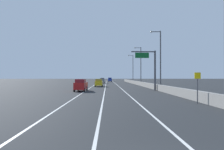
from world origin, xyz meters
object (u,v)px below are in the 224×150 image
at_px(car_red_0, 81,85).
at_px(car_gray_2, 102,81).
at_px(speed_advisory_sign, 197,85).
at_px(lamp_post_right_fourth, 132,67).
at_px(lamp_post_right_near, 223,31).
at_px(overhead_sign_gantry, 151,65).
at_px(lamp_post_right_third, 140,64).
at_px(car_yellow_1, 99,83).
at_px(car_blue_3, 110,80).
at_px(lamp_post_right_second, 159,56).

xyz_separation_m(car_red_0, car_gray_2, (2.67, 41.76, -0.03)).
height_order(speed_advisory_sign, lamp_post_right_fourth, lamp_post_right_fourth).
bearing_deg(lamp_post_right_near, overhead_sign_gantry, 94.93).
distance_m(lamp_post_right_third, lamp_post_right_fourth, 20.73).
distance_m(car_yellow_1, car_blue_3, 46.23).
bearing_deg(car_gray_2, lamp_post_right_fourth, 10.65).
bearing_deg(overhead_sign_gantry, speed_advisory_sign, -88.56).
relative_size(speed_advisory_sign, lamp_post_right_fourth, 0.26).
relative_size(overhead_sign_gantry, lamp_post_right_fourth, 0.65).
height_order(lamp_post_right_near, lamp_post_right_second, same).
distance_m(lamp_post_right_near, car_yellow_1, 36.11).
bearing_deg(car_blue_3, lamp_post_right_fourth, -62.56).
bearing_deg(car_red_0, lamp_post_right_third, 57.86).
bearing_deg(lamp_post_right_second, lamp_post_right_near, -90.50).
height_order(lamp_post_right_near, car_blue_3, lamp_post_right_near).
bearing_deg(car_yellow_1, car_red_0, -99.27).
distance_m(speed_advisory_sign, lamp_post_right_near, 5.36).
xyz_separation_m(lamp_post_right_near, lamp_post_right_second, (0.18, 20.73, 0.00)).
height_order(car_yellow_1, car_gray_2, car_gray_2).
bearing_deg(car_blue_3, lamp_post_right_second, -81.44).
bearing_deg(lamp_post_right_second, overhead_sign_gantry, -149.32).
height_order(car_yellow_1, car_blue_3, car_blue_3).
bearing_deg(car_yellow_1, overhead_sign_gantry, -53.05).
height_order(lamp_post_right_near, car_gray_2, lamp_post_right_near).
bearing_deg(overhead_sign_gantry, car_yellow_1, 126.95).
relative_size(speed_advisory_sign, lamp_post_right_third, 0.26).
distance_m(lamp_post_right_near, car_gray_2, 61.29).
bearing_deg(speed_advisory_sign, car_blue_3, 95.48).
bearing_deg(car_gray_2, car_blue_3, 80.46).
xyz_separation_m(lamp_post_right_near, lamp_post_right_third, (-0.01, 41.45, 0.00)).
height_order(lamp_post_right_second, car_red_0, lamp_post_right_second).
distance_m(lamp_post_right_near, car_blue_3, 80.30).
xyz_separation_m(speed_advisory_sign, lamp_post_right_fourth, (1.63, 60.14, 4.79)).
relative_size(lamp_post_right_near, car_yellow_1, 2.71).
bearing_deg(overhead_sign_gantry, lamp_post_right_near, -85.07).
relative_size(lamp_post_right_fourth, car_yellow_1, 2.71).
relative_size(overhead_sign_gantry, lamp_post_right_second, 0.65).
xyz_separation_m(speed_advisory_sign, lamp_post_right_third, (1.24, 39.41, 4.79)).
bearing_deg(lamp_post_right_fourth, lamp_post_right_second, -90.27).
bearing_deg(car_red_0, car_yellow_1, 80.73).
relative_size(lamp_post_right_third, car_yellow_1, 2.71).
bearing_deg(speed_advisory_sign, car_gray_2, 100.55).
height_order(overhead_sign_gantry, car_red_0, overhead_sign_gantry).
distance_m(car_red_0, car_yellow_1, 15.65).
height_order(overhead_sign_gantry, car_yellow_1, overhead_sign_gantry).
bearing_deg(lamp_post_right_third, speed_advisory_sign, -91.80).
bearing_deg(lamp_post_right_fourth, car_yellow_1, -113.65).
distance_m(lamp_post_right_second, lamp_post_right_third, 20.73).
xyz_separation_m(lamp_post_right_third, car_blue_3, (-8.68, 38.18, -5.51)).
distance_m(overhead_sign_gantry, car_yellow_1, 17.82).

